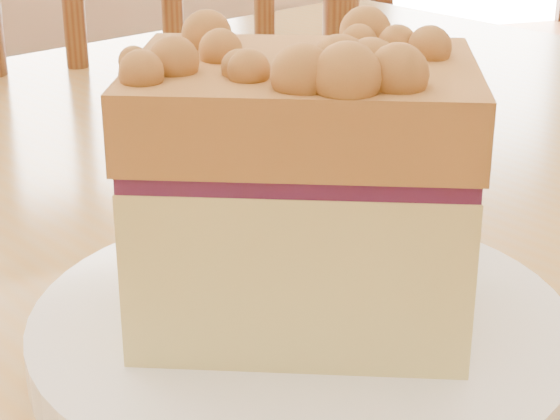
% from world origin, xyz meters
% --- Properties ---
extents(cafe_table_main, '(1.59, 1.36, 0.75)m').
position_xyz_m(cafe_table_main, '(0.01, 0.28, 0.66)').
color(cafe_table_main, '#AE8543').
rests_on(cafe_table_main, ground).
extents(cafe_chair_main, '(0.45, 0.45, 0.96)m').
position_xyz_m(cafe_chair_main, '(0.14, 0.86, 0.48)').
color(cafe_chair_main, brown).
rests_on(cafe_chair_main, ground).
extents(plate, '(0.24, 0.24, 0.02)m').
position_xyz_m(plate, '(0.09, 0.15, 0.76)').
color(plate, white).
rests_on(plate, cafe_table_main).
extents(cake_slice, '(0.17, 0.15, 0.13)m').
position_xyz_m(cake_slice, '(0.09, 0.15, 0.83)').
color(cake_slice, '#F7E58B').
rests_on(cake_slice, plate).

